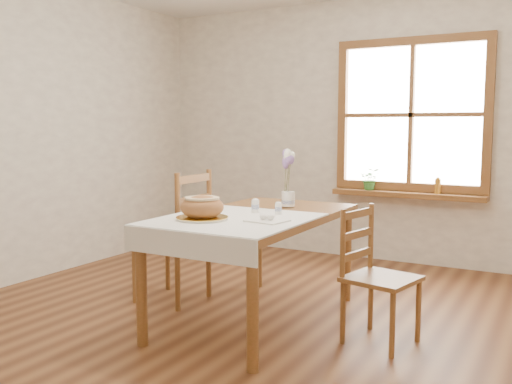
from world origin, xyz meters
TOP-DOWN VIEW (x-y plane):
  - ground at (0.00, 0.00)m, footprint 5.00×5.00m
  - room_walls at (0.00, 0.00)m, footprint 4.60×5.10m
  - window at (0.50, 2.47)m, footprint 1.46×0.08m
  - window_sill at (0.50, 2.40)m, footprint 1.46×0.20m
  - dining_table at (0.00, 0.30)m, footprint 0.90×1.60m
  - table_linen at (0.00, -0.00)m, footprint 0.91×0.99m
  - chair_left at (-0.80, 0.40)m, footprint 0.50×0.47m
  - chair_right at (0.88, 0.32)m, footprint 0.49×0.47m
  - bread_plate at (-0.15, -0.13)m, footprint 0.40×0.40m
  - bread_loaf at (-0.15, -0.13)m, footprint 0.27×0.27m
  - egg_napkin at (0.24, 0.01)m, footprint 0.25×0.22m
  - eggs at (0.24, 0.01)m, footprint 0.20×0.18m
  - salt_shaker at (0.00, 0.28)m, footprint 0.06×0.06m
  - pepper_shaker at (0.17, 0.30)m, footprint 0.06×0.06m
  - flower_vase at (0.06, 0.69)m, footprint 0.11×0.11m
  - lavender_bouquet at (0.06, 0.69)m, footprint 0.17×0.17m
  - potted_plant at (0.13, 2.40)m, footprint 0.25×0.26m
  - amber_bottle at (0.78, 2.40)m, footprint 0.07×0.07m

SIDE VIEW (x-z plane):
  - ground at x=0.00m, z-range 0.00..0.00m
  - chair_right at x=0.88m, z-range 0.00..0.84m
  - chair_left at x=-0.80m, z-range 0.00..1.01m
  - dining_table at x=0.00m, z-range 0.29..1.04m
  - window_sill at x=0.50m, z-range 0.66..0.71m
  - table_linen at x=0.00m, z-range 0.75..0.76m
  - egg_napkin at x=0.24m, z-range 0.76..0.77m
  - bread_plate at x=-0.15m, z-range 0.76..0.78m
  - eggs at x=0.24m, z-range 0.77..0.81m
  - amber_bottle at x=0.78m, z-range 0.71..0.87m
  - potted_plant at x=0.13m, z-range 0.71..0.88m
  - pepper_shaker at x=0.17m, z-range 0.76..0.85m
  - flower_vase at x=0.06m, z-range 0.75..0.86m
  - salt_shaker at x=0.00m, z-range 0.76..0.86m
  - bread_loaf at x=-0.15m, z-range 0.78..0.93m
  - lavender_bouquet at x=0.06m, z-range 0.86..1.18m
  - window at x=0.50m, z-range 0.72..2.18m
  - room_walls at x=0.00m, z-range 0.38..3.03m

